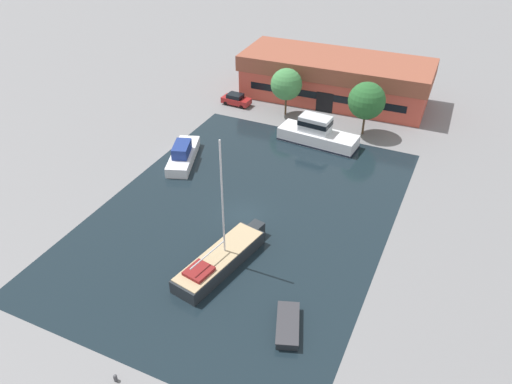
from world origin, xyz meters
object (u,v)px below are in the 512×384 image
at_px(quay_tree_by_water, 286,84).
at_px(small_dinghy, 288,325).
at_px(warehouse_building, 335,78).
at_px(cabin_boat, 183,155).
at_px(quay_tree_near_building, 367,101).
at_px(motor_cruiser, 317,134).
at_px(sailboat_moored, 221,259).
at_px(parked_car, 236,99).

relative_size(quay_tree_by_water, small_dinghy, 1.44).
bearing_deg(warehouse_building, cabin_boat, -115.13).
height_order(quay_tree_near_building, motor_cruiser, quay_tree_near_building).
bearing_deg(sailboat_moored, warehouse_building, 103.84).
xyz_separation_m(motor_cruiser, small_dinghy, (7.77, -29.12, -0.91)).
bearing_deg(cabin_boat, quay_tree_by_water, 49.78).
height_order(warehouse_building, small_dinghy, warehouse_building).
relative_size(sailboat_moored, motor_cruiser, 1.21).
bearing_deg(sailboat_moored, quay_tree_by_water, 112.59).
height_order(quay_tree_near_building, small_dinghy, quay_tree_near_building).
bearing_deg(sailboat_moored, parked_car, 125.40).
distance_m(quay_tree_near_building, cabin_boat, 23.82).
relative_size(sailboat_moored, small_dinghy, 2.68).
xyz_separation_m(sailboat_moored, cabin_boat, (-12.66, 14.13, 0.12)).
height_order(parked_car, small_dinghy, parked_car).
bearing_deg(quay_tree_by_water, cabin_boat, -110.34).
bearing_deg(cabin_boat, parked_car, 75.17).
height_order(warehouse_building, quay_tree_by_water, quay_tree_by_water).
distance_m(parked_car, cabin_boat, 16.94).
xyz_separation_m(quay_tree_by_water, parked_car, (-7.73, 0.05, -3.66)).
xyz_separation_m(quay_tree_near_building, cabin_boat, (-17.52, -15.68, -3.79)).
xyz_separation_m(quay_tree_by_water, motor_cruiser, (6.66, -5.98, -3.21)).
bearing_deg(quay_tree_by_water, small_dinghy, -67.66).
distance_m(parked_car, motor_cruiser, 15.61).
relative_size(quay_tree_near_building, quay_tree_by_water, 1.06).
bearing_deg(parked_car, cabin_boat, 7.55).
bearing_deg(motor_cruiser, quay_tree_by_water, 52.42).
bearing_deg(warehouse_building, quay_tree_near_building, -55.62).
xyz_separation_m(parked_car, cabin_boat, (1.49, -16.87, 0.05)).
xyz_separation_m(sailboat_moored, motor_cruiser, (0.24, 24.98, 0.53)).
height_order(parked_car, cabin_boat, cabin_boat).
bearing_deg(quay_tree_by_water, parked_car, 179.62).
relative_size(quay_tree_near_building, cabin_boat, 0.82).
bearing_deg(quay_tree_near_building, parked_car, 176.42).
distance_m(quay_tree_by_water, parked_car, 8.55).
distance_m(quay_tree_near_building, parked_car, 19.43).
relative_size(warehouse_building, parked_car, 6.46).
bearing_deg(sailboat_moored, small_dinghy, -16.49).
distance_m(warehouse_building, sailboat_moored, 39.26).
distance_m(quay_tree_by_water, cabin_boat, 18.30).
distance_m(quay_tree_by_water, small_dinghy, 38.17).
bearing_deg(cabin_boat, small_dinghy, -61.37).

